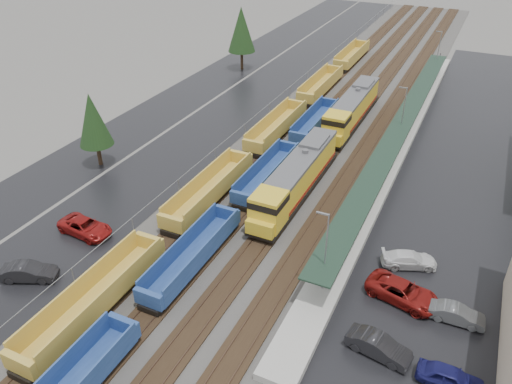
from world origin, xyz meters
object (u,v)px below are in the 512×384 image
locomotive_trail (351,110)px  parked_car_east_e (457,315)px  locomotive_lead (295,179)px  parked_car_west_b (28,272)px  well_string_blue (193,255)px  parked_car_east_a (379,346)px  parked_car_east_b (403,292)px  parked_car_east_c (409,260)px  well_string_yellow (247,155)px  parked_car_west_c (85,227)px  parked_car_east_d (451,378)px

locomotive_trail → parked_car_east_e: locomotive_trail is taller
locomotive_lead → parked_car_west_b: 26.90m
well_string_blue → parked_car_east_e: (21.81, 2.92, -0.46)m
locomotive_lead → parked_car_east_a: size_ratio=4.19×
parked_car_east_a → parked_car_east_e: size_ratio=1.12×
locomotive_trail → parked_car_east_b: locomotive_trail is taller
well_string_blue → parked_car_east_e: well_string_blue is taller
well_string_blue → parked_car_east_e: size_ratio=18.46×
parked_car_west_b → parked_car_east_c: parked_car_west_b is taller
locomotive_lead → parked_car_east_a: 21.54m
well_string_blue → parked_car_east_b: 17.91m
parked_car_east_e → parked_car_west_b: bearing=105.3°
well_string_blue → parked_car_east_a: (17.12, -2.81, -0.37)m
well_string_yellow → parked_car_west_b: 27.61m
parked_car_east_b → parked_car_east_c: 4.54m
parked_car_east_a → parked_car_east_e: (4.69, 5.73, -0.08)m
well_string_yellow → well_string_blue: bearing=-78.1°
locomotive_trail → parked_car_east_a: 40.24m
parked_car_west_c → parked_car_east_e: 33.84m
locomotive_trail → parked_car_west_b: (-15.69, -42.78, -1.61)m
locomotive_lead → well_string_yellow: bearing=149.4°
well_string_blue → parked_car_west_b: 13.95m
well_string_blue → parked_car_east_e: 22.01m
parked_car_east_a → parked_car_east_e: parked_car_east_a is taller
locomotive_trail → parked_car_east_c: bearing=-64.0°
locomotive_trail → parked_car_west_b: 45.60m
well_string_yellow → parked_car_west_b: (-7.69, -26.52, -0.45)m
locomotive_lead → locomotive_trail: bearing=90.0°
well_string_yellow → parked_car_east_a: 30.31m
parked_car_west_c → parked_car_east_a: 29.09m
parked_car_east_a → well_string_yellow: bearing=53.5°
well_string_yellow → parked_car_west_c: (-7.87, -19.35, -0.46)m
parked_car_west_c → parked_car_east_a: parked_car_east_a is taller
locomotive_lead → parked_car_west_c: bearing=-137.4°
well_string_blue → parked_car_east_d: (22.10, -3.38, -0.40)m
parked_car_east_d → parked_car_east_e: (-0.29, 6.30, -0.06)m
parked_car_west_c → parked_car_east_a: size_ratio=1.18×
locomotive_lead → parked_car_east_a: locomotive_lead is taller
parked_car_west_c → parked_car_east_e: parked_car_west_c is taller
locomotive_lead → parked_car_east_c: locomotive_lead is taller
well_string_yellow → parked_car_east_a: bearing=-45.8°
locomotive_lead → parked_car_east_b: (13.56, -10.69, -1.57)m
locomotive_trail → parked_car_west_c: bearing=-114.0°
parked_car_east_c → parked_car_east_e: size_ratio=1.15×
locomotive_trail → parked_car_east_b: size_ratio=3.35×
parked_car_east_e → well_string_yellow: bearing=56.1°
locomotive_lead → parked_car_west_b: size_ratio=4.18×
parked_car_west_c → parked_car_east_c: 30.32m
parked_car_east_a → parked_car_east_e: bearing=-30.0°
locomotive_lead → well_string_blue: 14.80m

